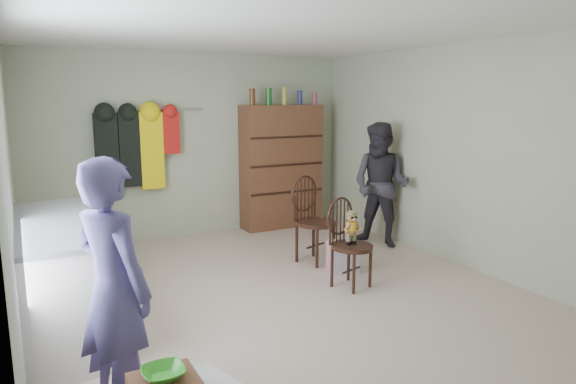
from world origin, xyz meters
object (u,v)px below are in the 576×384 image
chair_far (312,216)px  dresser (281,166)px  chair_front (348,237)px  counter (61,277)px

chair_far → dresser: bearing=55.9°
chair_front → chair_far: (0.09, 0.88, 0.02)m
chair_far → dresser: size_ratio=0.49×
counter → chair_front: size_ratio=2.03×
dresser → counter: bearing=-144.3°
chair_front → dresser: (0.54, 2.53, 0.39)m
chair_far → chair_front: bearing=-114.4°
counter → chair_front: bearing=-5.0°
counter → dresser: (3.20, 2.30, 0.44)m
chair_far → dresser: (0.45, 1.66, 0.36)m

